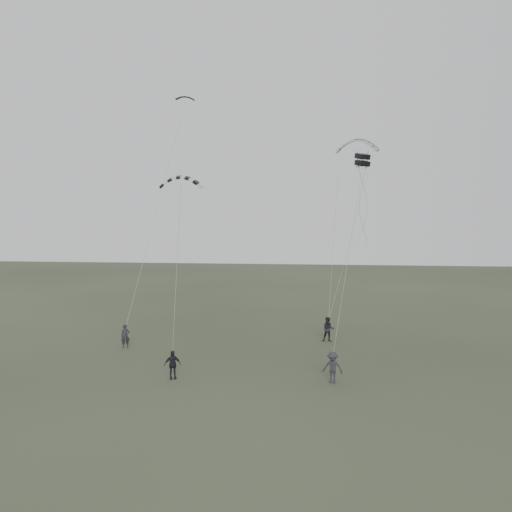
# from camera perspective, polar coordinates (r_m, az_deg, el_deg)

# --- Properties ---
(ground) EXTENTS (140.00, 140.00, 0.00)m
(ground) POSITION_cam_1_polar(r_m,az_deg,el_deg) (31.70, -3.34, -13.16)
(ground) COLOR #323926
(ground) RESTS_ON ground
(flyer_left) EXTENTS (0.75, 0.64, 1.73)m
(flyer_left) POSITION_cam_1_polar(r_m,az_deg,el_deg) (38.25, -14.71, -8.85)
(flyer_left) COLOR #222228
(flyer_left) RESTS_ON ground
(flyer_right) EXTENTS (0.96, 0.77, 1.90)m
(flyer_right) POSITION_cam_1_polar(r_m,az_deg,el_deg) (39.18, 8.25, -8.30)
(flyer_right) COLOR black
(flyer_right) RESTS_ON ground
(flyer_center) EXTENTS (1.08, 0.80, 1.70)m
(flyer_center) POSITION_cam_1_polar(r_m,az_deg,el_deg) (30.70, -9.53, -12.15)
(flyer_center) COLOR black
(flyer_center) RESTS_ON ground
(flyer_far) EXTENTS (1.31, 0.95, 1.83)m
(flyer_far) POSITION_cam_1_polar(r_m,az_deg,el_deg) (29.88, 8.75, -12.47)
(flyer_far) COLOR #27272C
(flyer_far) RESTS_ON ground
(kite_dark_small) EXTENTS (1.65, 1.07, 0.62)m
(kite_dark_small) POSITION_cam_1_polar(r_m,az_deg,el_deg) (43.19, -8.10, 17.56)
(kite_dark_small) COLOR black
(kite_dark_small) RESTS_ON flyer_left
(kite_pale_large) EXTENTS (3.73, 2.01, 1.61)m
(kite_pale_large) POSITION_cam_1_polar(r_m,az_deg,el_deg) (43.23, 11.43, 12.81)
(kite_pale_large) COLOR #A4A7AA
(kite_pale_large) RESTS_ON flyer_right
(kite_striped) EXTENTS (2.93, 1.28, 1.26)m
(kite_striped) POSITION_cam_1_polar(r_m,az_deg,el_deg) (33.54, -8.58, 8.89)
(kite_striped) COLOR black
(kite_striped) RESTS_ON flyer_center
(kite_box) EXTENTS (1.08, 1.14, 0.91)m
(kite_box) POSITION_cam_1_polar(r_m,az_deg,el_deg) (33.85, 12.07, 10.70)
(kite_box) COLOR black
(kite_box) RESTS_ON flyer_far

